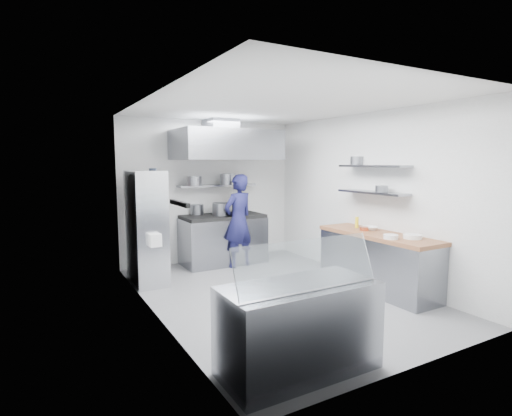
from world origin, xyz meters
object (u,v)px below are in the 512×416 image
gas_range (223,240)px  chef (238,221)px  wire_rack (146,227)px  display_case (299,328)px

gas_range → chef: bearing=-69.6°
wire_rack → display_case: wire_rack is taller
wire_rack → display_case: bearing=-81.5°
display_case → chef: bearing=71.5°
chef → display_case: bearing=56.3°
chef → gas_range: bearing=-84.8°
gas_range → chef: 0.60m
gas_range → wire_rack: (-1.63, -0.57, 0.48)m
gas_range → wire_rack: 1.79m
chef → wire_rack: size_ratio=0.95×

